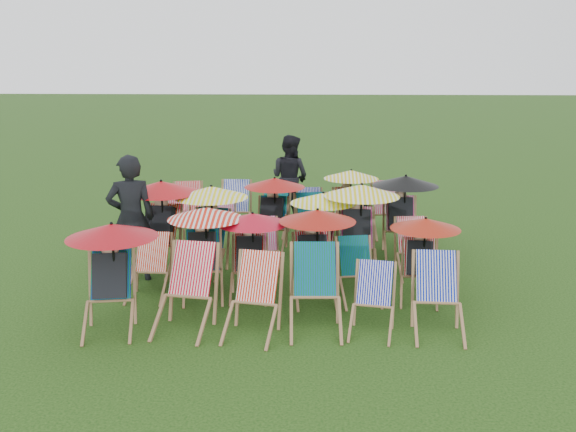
{
  "coord_description": "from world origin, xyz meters",
  "views": [
    {
      "loc": [
        0.49,
        -9.71,
        3.36
      ],
      "look_at": [
        0.05,
        0.16,
        0.9
      ],
      "focal_mm": 40.0,
      "sensor_mm": 36.0,
      "label": 1
    }
  ],
  "objects_px": {
    "deckchair_0": "(110,275)",
    "person_rear": "(290,178)",
    "person_left": "(131,218)",
    "deckchair_5": "(438,297)",
    "deckchair_29": "(389,210)"
  },
  "relations": [
    {
      "from": "deckchair_0",
      "to": "person_rear",
      "type": "bearing_deg",
      "value": 61.74
    },
    {
      "from": "deckchair_0",
      "to": "person_rear",
      "type": "distance_m",
      "value": 6.11
    },
    {
      "from": "deckchair_5",
      "to": "person_left",
      "type": "relative_size",
      "value": 0.49
    },
    {
      "from": "deckchair_29",
      "to": "person_left",
      "type": "distance_m",
      "value": 5.05
    },
    {
      "from": "deckchair_5",
      "to": "person_rear",
      "type": "distance_m",
      "value": 6.11
    },
    {
      "from": "deckchair_5",
      "to": "deckchair_29",
      "type": "xyz_separation_m",
      "value": [
        -0.12,
        4.56,
        0.02
      ]
    },
    {
      "from": "person_left",
      "to": "person_rear",
      "type": "bearing_deg",
      "value": -137.8
    },
    {
      "from": "deckchair_0",
      "to": "deckchair_29",
      "type": "relative_size",
      "value": 1.36
    },
    {
      "from": "person_rear",
      "to": "person_left",
      "type": "bearing_deg",
      "value": 93.26
    },
    {
      "from": "deckchair_0",
      "to": "deckchair_5",
      "type": "xyz_separation_m",
      "value": [
        4.08,
        0.04,
        -0.23
      ]
    },
    {
      "from": "deckchair_29",
      "to": "deckchair_5",
      "type": "bearing_deg",
      "value": -92.96
    },
    {
      "from": "deckchair_0",
      "to": "person_rear",
      "type": "height_order",
      "value": "person_rear"
    },
    {
      "from": "deckchair_5",
      "to": "person_left",
      "type": "xyz_separation_m",
      "value": [
        -4.32,
        1.8,
        0.5
      ]
    },
    {
      "from": "deckchair_5",
      "to": "deckchair_29",
      "type": "distance_m",
      "value": 4.56
    },
    {
      "from": "person_left",
      "to": "deckchair_0",
      "type": "bearing_deg",
      "value": 79.41
    }
  ]
}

